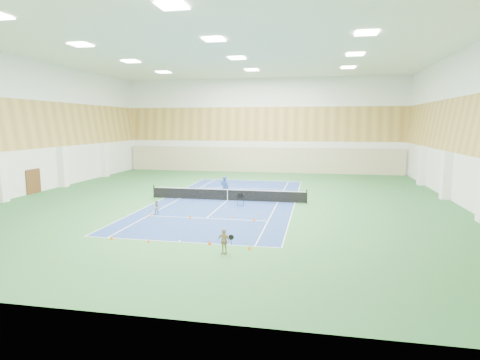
% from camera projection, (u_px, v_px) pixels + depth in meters
% --- Properties ---
extents(ground, '(40.00, 40.00, 0.00)m').
position_uv_depth(ground, '(228.00, 200.00, 32.82)').
color(ground, '#2A6231').
rests_on(ground, ground).
extents(room_shell, '(36.00, 40.00, 12.00)m').
position_uv_depth(room_shell, '(227.00, 127.00, 31.99)').
color(room_shell, white).
rests_on(room_shell, ground).
extents(wood_cladding, '(36.00, 40.00, 8.00)m').
position_uv_depth(wood_cladding, '(227.00, 101.00, 31.71)').
color(wood_cladding, '#BD9246').
rests_on(wood_cladding, room_shell).
extents(ceiling_light_grid, '(21.40, 25.40, 0.06)m').
position_uv_depth(ceiling_light_grid, '(227.00, 50.00, 31.17)').
color(ceiling_light_grid, white).
rests_on(ceiling_light_grid, room_shell).
extents(court_surface, '(10.97, 23.77, 0.01)m').
position_uv_depth(court_surface, '(228.00, 200.00, 32.82)').
color(court_surface, navy).
rests_on(court_surface, ground).
extents(tennis_balls_scatter, '(10.57, 22.77, 0.07)m').
position_uv_depth(tennis_balls_scatter, '(228.00, 200.00, 32.82)').
color(tennis_balls_scatter, yellow).
rests_on(tennis_balls_scatter, ground).
extents(tennis_net, '(12.80, 0.10, 1.10)m').
position_uv_depth(tennis_net, '(228.00, 194.00, 32.75)').
color(tennis_net, black).
rests_on(tennis_net, ground).
extents(back_curtain, '(35.40, 0.16, 3.20)m').
position_uv_depth(back_curtain, '(261.00, 160.00, 51.80)').
color(back_curtain, '#C6B793').
rests_on(back_curtain, ground).
extents(door_left_b, '(0.08, 1.80, 2.20)m').
position_uv_depth(door_left_b, '(33.00, 181.00, 36.05)').
color(door_left_b, '#593319').
rests_on(door_left_b, ground).
extents(coach, '(0.80, 0.64, 1.93)m').
position_uv_depth(coach, '(225.00, 188.00, 33.35)').
color(coach, navy).
rests_on(coach, ground).
extents(child_court, '(0.58, 0.51, 1.01)m').
position_uv_depth(child_court, '(157.00, 207.00, 27.65)').
color(child_court, '#9D9CA5').
rests_on(child_court, ground).
extents(child_apron, '(0.78, 0.50, 1.24)m').
position_uv_depth(child_apron, '(224.00, 241.00, 19.34)').
color(child_apron, tan).
rests_on(child_apron, ground).
extents(ball_cart, '(0.64, 0.64, 0.94)m').
position_uv_depth(ball_cart, '(240.00, 200.00, 30.62)').
color(ball_cart, black).
rests_on(ball_cart, ground).
extents(cone_svc_a, '(0.21, 0.21, 0.23)m').
position_uv_depth(cone_svc_a, '(151.00, 215.00, 27.08)').
color(cone_svc_a, orange).
rests_on(cone_svc_a, ground).
extents(cone_svc_b, '(0.22, 0.22, 0.24)m').
position_uv_depth(cone_svc_b, '(190.00, 217.00, 26.62)').
color(cone_svc_b, '#D55C0B').
rests_on(cone_svc_b, ground).
extents(cone_svc_c, '(0.17, 0.17, 0.19)m').
position_uv_depth(cone_svc_c, '(233.00, 217.00, 26.72)').
color(cone_svc_c, orange).
rests_on(cone_svc_c, ground).
extents(cone_svc_d, '(0.22, 0.22, 0.25)m').
position_uv_depth(cone_svc_d, '(254.00, 220.00, 25.78)').
color(cone_svc_d, orange).
rests_on(cone_svc_d, ground).
extents(cone_base_a, '(0.21, 0.21, 0.23)m').
position_uv_depth(cone_base_a, '(112.00, 238.00, 21.70)').
color(cone_base_a, orange).
rests_on(cone_base_a, ground).
extents(cone_base_b, '(0.18, 0.18, 0.20)m').
position_uv_depth(cone_base_b, '(149.00, 241.00, 21.19)').
color(cone_base_b, '#DE620B').
rests_on(cone_base_b, ground).
extents(cone_base_c, '(0.22, 0.22, 0.24)m').
position_uv_depth(cone_base_c, '(210.00, 242.00, 20.83)').
color(cone_base_c, '#F6460C').
rests_on(cone_base_c, ground).
extents(cone_base_d, '(0.20, 0.20, 0.22)m').
position_uv_depth(cone_base_d, '(249.00, 248.00, 19.98)').
color(cone_base_d, orange).
rests_on(cone_base_d, ground).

